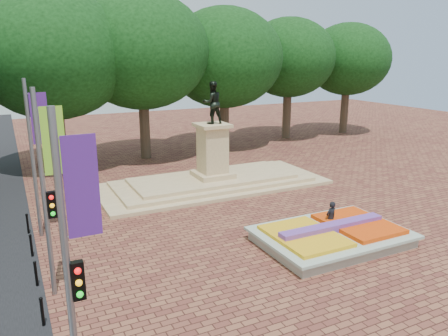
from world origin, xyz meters
name	(u,v)px	position (x,y,z in m)	size (l,w,h in m)	color
ground	(286,231)	(0.00, 0.00, 0.00)	(90.00, 90.00, 0.00)	brown
flower_bed	(332,235)	(1.03, -2.00, 0.38)	(6.30, 4.30, 0.91)	gray
monument	(213,172)	(0.00, 8.00, 0.88)	(14.00, 6.00, 6.40)	tan
tree_row_back	(186,70)	(2.33, 18.00, 6.67)	(44.80, 8.80, 10.43)	#382B1E
banner_poles	(48,188)	(-10.08, -1.31, 3.88)	(0.88, 11.17, 7.00)	slate
bollard_row	(39,290)	(-10.70, -1.50, 0.53)	(0.12, 13.12, 0.98)	black
pedestrian	(331,218)	(1.62, -1.16, 0.78)	(0.57, 0.37, 1.55)	black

